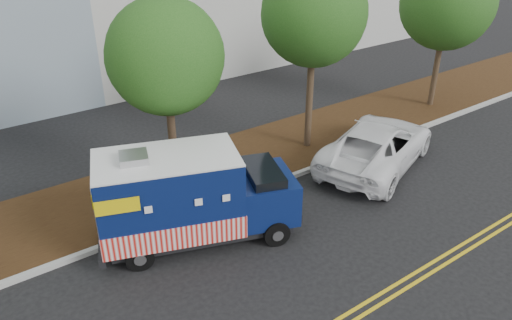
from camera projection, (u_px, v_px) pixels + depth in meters
ground at (192, 247)px, 14.24m from camera, size 120.00×120.00×0.00m
curb at (170, 222)px, 15.21m from camera, size 120.00×0.18×0.15m
mulch_strip at (141, 192)px, 16.71m from camera, size 120.00×4.00×0.15m
tree_b at (165, 57)px, 14.75m from camera, size 3.53×3.53×6.44m
tree_c at (314, 14)px, 17.42m from camera, size 3.75×3.75×7.12m
tree_d at (447, 3)px, 21.51m from camera, size 4.06×4.06×6.85m
food_truck at (188, 200)px, 13.94m from camera, size 5.97×3.78×2.97m
white_car at (377, 145)px, 18.24m from camera, size 6.54×4.68×1.65m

